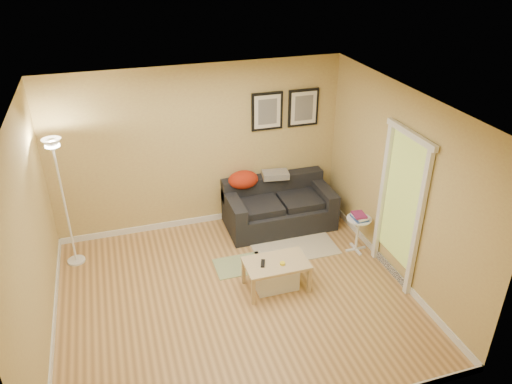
% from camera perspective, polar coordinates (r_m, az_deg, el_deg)
% --- Properties ---
extents(floor, '(4.50, 4.50, 0.00)m').
position_cam_1_polar(floor, '(6.62, -2.41, -12.09)').
color(floor, tan).
rests_on(floor, ground).
extents(ceiling, '(4.50, 4.50, 0.00)m').
position_cam_1_polar(ceiling, '(5.32, -2.97, 9.82)').
color(ceiling, white).
rests_on(ceiling, wall_back).
extents(wall_back, '(4.50, 0.00, 4.50)m').
position_cam_1_polar(wall_back, '(7.61, -6.57, 4.98)').
color(wall_back, tan).
rests_on(wall_back, ground).
extents(wall_front, '(4.50, 0.00, 4.50)m').
position_cam_1_polar(wall_front, '(4.33, 4.44, -15.23)').
color(wall_front, tan).
rests_on(wall_front, ground).
extents(wall_left, '(0.00, 4.00, 4.00)m').
position_cam_1_polar(wall_left, '(5.82, -24.70, -5.47)').
color(wall_left, tan).
rests_on(wall_left, ground).
extents(wall_right, '(0.00, 4.00, 4.00)m').
position_cam_1_polar(wall_right, '(6.71, 16.23, 0.66)').
color(wall_right, tan).
rests_on(wall_right, ground).
extents(baseboard_back, '(4.50, 0.02, 0.10)m').
position_cam_1_polar(baseboard_back, '(8.17, -6.08, -3.13)').
color(baseboard_back, white).
rests_on(baseboard_back, ground).
extents(baseboard_left, '(0.02, 4.00, 0.10)m').
position_cam_1_polar(baseboard_left, '(6.54, -22.38, -14.66)').
color(baseboard_left, white).
rests_on(baseboard_left, ground).
extents(baseboard_right, '(0.02, 4.00, 0.10)m').
position_cam_1_polar(baseboard_right, '(7.34, 14.87, -8.04)').
color(baseboard_right, white).
rests_on(baseboard_right, ground).
extents(sofa, '(1.70, 0.90, 0.75)m').
position_cam_1_polar(sofa, '(7.89, 2.72, -1.49)').
color(sofa, black).
rests_on(sofa, ground).
extents(red_throw, '(0.48, 0.36, 0.28)m').
position_cam_1_polar(red_throw, '(7.79, -1.49, 1.43)').
color(red_throw, '#BD3811').
rests_on(red_throw, sofa).
extents(plaid_throw, '(0.45, 0.32, 0.10)m').
position_cam_1_polar(plaid_throw, '(7.94, 2.25, 2.02)').
color(plaid_throw, tan).
rests_on(plaid_throw, sofa).
extents(framed_print_left, '(0.50, 0.04, 0.60)m').
position_cam_1_polar(framed_print_left, '(7.67, 1.29, 9.32)').
color(framed_print_left, black).
rests_on(framed_print_left, wall_back).
extents(framed_print_right, '(0.50, 0.04, 0.60)m').
position_cam_1_polar(framed_print_right, '(7.87, 5.50, 9.70)').
color(framed_print_right, black).
rests_on(framed_print_right, wall_back).
extents(area_rug, '(1.25, 0.85, 0.01)m').
position_cam_1_polar(area_rug, '(7.59, 4.30, -6.15)').
color(area_rug, beige).
rests_on(area_rug, ground).
extents(green_runner, '(0.70, 0.50, 0.01)m').
position_cam_1_polar(green_runner, '(7.15, -1.92, -8.48)').
color(green_runner, '#668C4C').
rests_on(green_runner, ground).
extents(coffee_table, '(0.86, 0.56, 0.42)m').
position_cam_1_polar(coffee_table, '(6.64, 2.34, -9.58)').
color(coffee_table, tan).
rests_on(coffee_table, ground).
extents(remote_control, '(0.10, 0.17, 0.02)m').
position_cam_1_polar(remote_control, '(6.47, 0.80, -8.26)').
color(remote_control, black).
rests_on(remote_control, coffee_table).
extents(tape_roll, '(0.07, 0.07, 0.03)m').
position_cam_1_polar(tape_roll, '(6.47, 3.08, -8.27)').
color(tape_roll, yellow).
rests_on(tape_roll, coffee_table).
extents(storage_bin, '(0.58, 0.42, 0.36)m').
position_cam_1_polar(storage_bin, '(6.70, 2.22, -9.54)').
color(storage_bin, white).
rests_on(storage_bin, ground).
extents(side_table, '(0.36, 0.36, 0.55)m').
position_cam_1_polar(side_table, '(7.48, 11.65, -4.81)').
color(side_table, white).
rests_on(side_table, ground).
extents(book_stack, '(0.27, 0.30, 0.08)m').
position_cam_1_polar(book_stack, '(7.30, 11.91, -2.75)').
color(book_stack, '#2C4886').
rests_on(book_stack, side_table).
extents(floor_lamp, '(0.25, 0.25, 1.92)m').
position_cam_1_polar(floor_lamp, '(7.23, -21.21, -1.65)').
color(floor_lamp, white).
rests_on(floor_lamp, ground).
extents(doorway, '(0.12, 1.01, 2.13)m').
position_cam_1_polar(doorway, '(6.70, 16.23, -2.05)').
color(doorway, white).
rests_on(doorway, ground).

